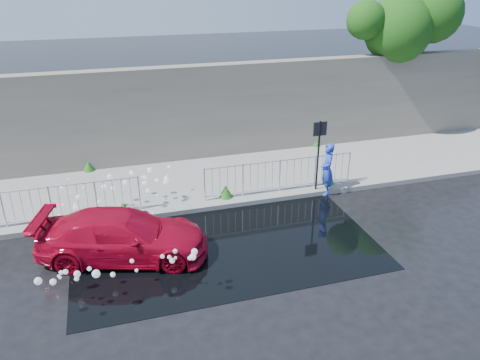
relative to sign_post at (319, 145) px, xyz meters
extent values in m
plane|color=black|center=(-4.20, -3.10, -1.72)|extent=(90.00, 90.00, 0.00)
cube|color=slate|center=(-4.20, 1.90, -1.65)|extent=(30.00, 4.00, 0.15)
cube|color=slate|center=(-4.20, -0.10, -1.64)|extent=(30.00, 0.25, 0.16)
cube|color=#635C53|center=(-4.20, 4.10, 0.18)|extent=(30.00, 0.60, 3.50)
cube|color=black|center=(-3.70, -2.10, -1.72)|extent=(8.00, 5.00, 0.01)
cylinder|color=black|center=(0.00, 0.00, -0.47)|extent=(0.06, 0.06, 2.50)
cube|color=black|center=(0.00, 0.00, 0.53)|extent=(0.45, 0.04, 0.45)
cylinder|color=#332114|center=(5.80, 5.10, 0.78)|extent=(0.36, 0.36, 5.00)
sphere|color=#1C4711|center=(5.30, 4.30, 2.88)|extent=(2.72, 2.72, 2.72)
sphere|color=#1C4711|center=(6.80, 4.30, 3.48)|extent=(2.45, 2.45, 2.45)
sphere|color=#1C4711|center=(3.80, 4.30, 3.28)|extent=(1.53, 1.53, 1.53)
cylinder|color=silver|center=(-5.70, 0.25, -1.02)|extent=(0.05, 0.05, 1.10)
cylinder|color=silver|center=(-8.20, 0.25, -0.50)|extent=(5.00, 0.04, 0.04)
cylinder|color=silver|center=(-8.20, 0.25, -1.45)|extent=(5.00, 0.04, 0.04)
cylinder|color=silver|center=(-3.70, 0.25, -1.02)|extent=(0.05, 0.05, 1.10)
cylinder|color=silver|center=(1.30, 0.25, -1.02)|extent=(0.05, 0.05, 1.10)
cylinder|color=silver|center=(-1.20, 0.25, -0.50)|extent=(5.00, 0.04, 0.04)
cylinder|color=silver|center=(-1.20, 0.25, -1.45)|extent=(5.00, 0.04, 0.04)
cone|color=#265516|center=(-6.20, 0.30, -1.44)|extent=(0.36, 0.36, 0.26)
cone|color=#265516|center=(-3.00, 0.30, -1.37)|extent=(0.44, 0.44, 0.41)
cone|color=#265516|center=(0.60, 0.30, -1.39)|extent=(0.38, 0.38, 0.36)
cone|color=#265516|center=(-7.20, 3.80, -1.40)|extent=(0.42, 0.42, 0.35)
cone|color=#265516|center=(1.80, 3.80, -1.44)|extent=(0.34, 0.34, 0.26)
sphere|color=white|center=(-6.45, 0.51, -0.90)|extent=(0.14, 0.14, 0.14)
sphere|color=white|center=(-8.12, -0.71, -1.20)|extent=(0.16, 0.16, 0.16)
sphere|color=white|center=(-6.92, -1.09, -1.46)|extent=(0.10, 0.10, 0.10)
sphere|color=white|center=(-7.53, -0.01, -1.03)|extent=(0.10, 0.10, 0.10)
sphere|color=white|center=(-7.67, 0.30, -0.78)|extent=(0.10, 0.10, 0.10)
sphere|color=white|center=(-5.27, 1.00, -0.65)|extent=(0.17, 0.17, 0.17)
sphere|color=white|center=(-5.47, 0.38, -0.79)|extent=(0.10, 0.10, 0.10)
sphere|color=white|center=(-4.66, 1.04, -0.62)|extent=(0.10, 0.10, 0.10)
sphere|color=white|center=(-6.45, 0.31, -0.85)|extent=(0.09, 0.09, 0.09)
sphere|color=white|center=(-4.90, 0.36, -0.85)|extent=(0.14, 0.14, 0.14)
sphere|color=white|center=(-4.84, 0.59, -0.81)|extent=(0.14, 0.14, 0.14)
sphere|color=white|center=(-7.10, -1.18, -1.58)|extent=(0.15, 0.15, 0.15)
sphere|color=white|center=(-7.11, -0.55, -1.28)|extent=(0.16, 0.16, 0.16)
sphere|color=white|center=(-5.21, -0.17, -0.97)|extent=(0.06, 0.06, 0.06)
sphere|color=white|center=(-5.45, 0.17, -0.97)|extent=(0.15, 0.15, 0.15)
sphere|color=white|center=(-6.87, -0.02, -1.02)|extent=(0.13, 0.13, 0.13)
sphere|color=white|center=(-6.92, -0.63, -1.27)|extent=(0.10, 0.10, 0.10)
sphere|color=white|center=(-7.85, -0.06, -0.96)|extent=(0.10, 0.10, 0.10)
sphere|color=white|center=(-4.79, 0.67, -0.92)|extent=(0.14, 0.14, 0.14)
sphere|color=white|center=(-5.52, 0.39, -0.80)|extent=(0.14, 0.14, 0.14)
sphere|color=white|center=(-7.27, 0.63, -0.80)|extent=(0.08, 0.08, 0.08)
sphere|color=white|center=(-7.87, 0.63, -0.73)|extent=(0.11, 0.11, 0.11)
sphere|color=white|center=(-7.95, -0.43, -1.10)|extent=(0.10, 0.10, 0.10)
sphere|color=white|center=(-6.06, 0.62, -0.80)|extent=(0.14, 0.14, 0.14)
sphere|color=white|center=(-6.67, 0.58, -0.85)|extent=(0.15, 0.15, 0.15)
sphere|color=white|center=(-5.12, 0.61, -0.85)|extent=(0.13, 0.13, 0.13)
sphere|color=white|center=(-5.54, 0.62, -0.69)|extent=(0.07, 0.07, 0.07)
sphere|color=white|center=(-6.49, 0.82, -0.64)|extent=(0.17, 0.17, 0.17)
sphere|color=white|center=(-4.83, 0.45, -0.78)|extent=(0.12, 0.12, 0.12)
sphere|color=white|center=(-5.83, 1.14, -0.73)|extent=(0.16, 0.16, 0.16)
sphere|color=white|center=(-5.60, -0.65, -1.28)|extent=(0.11, 0.11, 0.11)
sphere|color=white|center=(-7.71, 1.12, -0.69)|extent=(0.08, 0.08, 0.08)
sphere|color=white|center=(-4.77, 0.58, -0.72)|extent=(0.06, 0.06, 0.06)
sphere|color=white|center=(-4.84, 0.46, -0.88)|extent=(0.08, 0.08, 0.08)
sphere|color=white|center=(-6.71, 0.60, -0.85)|extent=(0.13, 0.13, 0.13)
sphere|color=white|center=(-5.72, -0.88, -1.47)|extent=(0.18, 0.18, 0.18)
sphere|color=white|center=(-7.50, -0.28, -1.01)|extent=(0.16, 0.16, 0.16)
sphere|color=white|center=(-5.46, 0.81, -0.79)|extent=(0.13, 0.13, 0.13)
sphere|color=white|center=(-5.43, -0.76, -1.22)|extent=(0.07, 0.07, 0.07)
sphere|color=white|center=(-7.43, 0.21, -0.92)|extent=(0.16, 0.16, 0.16)
sphere|color=white|center=(-7.29, -0.62, -1.26)|extent=(0.08, 0.08, 0.08)
sphere|color=white|center=(-7.68, -1.26, -1.46)|extent=(0.07, 0.07, 0.07)
sphere|color=white|center=(-6.95, -0.45, -1.18)|extent=(0.09, 0.09, 0.09)
sphere|color=white|center=(-6.66, -0.29, -1.25)|extent=(0.14, 0.14, 0.14)
sphere|color=white|center=(-5.40, -3.79, -0.79)|extent=(0.10, 0.10, 0.10)
sphere|color=white|center=(-5.19, -3.22, -1.03)|extent=(0.12, 0.12, 0.12)
sphere|color=white|center=(-8.12, -3.99, -0.72)|extent=(0.16, 0.16, 0.16)
sphere|color=white|center=(-6.68, -3.16, -1.43)|extent=(0.12, 0.12, 0.12)
sphere|color=white|center=(-5.54, -2.75, -1.48)|extent=(0.11, 0.11, 0.11)
sphere|color=white|center=(-4.94, -4.17, -0.63)|extent=(0.16, 0.16, 0.16)
sphere|color=white|center=(-5.27, -3.83, -0.80)|extent=(0.07, 0.07, 0.07)
sphere|color=white|center=(-4.97, -3.94, -0.80)|extent=(0.10, 0.10, 0.10)
sphere|color=white|center=(-7.13, -3.67, -0.83)|extent=(0.10, 0.10, 0.10)
sphere|color=white|center=(-4.85, -3.93, -0.66)|extent=(0.15, 0.15, 0.15)
sphere|color=white|center=(-7.80, -4.26, -0.62)|extent=(0.14, 0.14, 0.14)
sphere|color=white|center=(-7.48, -3.15, -1.39)|extent=(0.12, 0.12, 0.12)
sphere|color=white|center=(-6.21, -3.35, -1.02)|extent=(0.10, 0.10, 0.10)
sphere|color=white|center=(-5.85, -2.88, -1.52)|extent=(0.11, 0.11, 0.11)
sphere|color=white|center=(-4.82, -3.02, -1.39)|extent=(0.08, 0.08, 0.08)
sphere|color=white|center=(-5.28, -3.21, -1.28)|extent=(0.14, 0.14, 0.14)
sphere|color=white|center=(-5.49, -3.17, -1.14)|extent=(0.11, 0.11, 0.11)
sphere|color=white|center=(-6.98, -4.08, -0.71)|extent=(0.18, 0.18, 0.18)
sphere|color=white|center=(-7.45, -3.14, -1.27)|extent=(0.16, 0.16, 0.16)
sphere|color=white|center=(-6.15, -4.07, -0.80)|extent=(0.08, 0.08, 0.08)
sphere|color=white|center=(-7.59, -3.88, -0.68)|extent=(0.11, 0.11, 0.11)
sphere|color=white|center=(-7.70, -3.71, -0.79)|extent=(0.10, 0.10, 0.10)
sphere|color=white|center=(-7.70, -3.96, -0.75)|extent=(0.07, 0.07, 0.07)
sphere|color=white|center=(-7.77, -3.62, -0.93)|extent=(0.07, 0.07, 0.07)
imported|color=#A30620|center=(-6.33, -2.01, -1.10)|extent=(4.61, 2.84, 1.25)
imported|color=blue|center=(0.31, -0.10, -0.85)|extent=(0.56, 0.72, 1.75)
camera|label=1|loc=(-6.40, -12.69, 5.11)|focal=35.00mm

